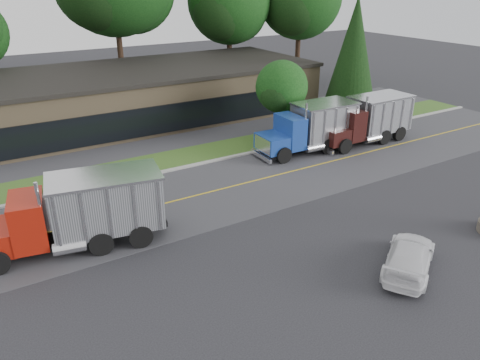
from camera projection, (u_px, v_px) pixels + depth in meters
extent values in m
plane|color=#343439|center=(297.00, 272.00, 19.93)|extent=(140.00, 140.00, 0.00)
cube|color=#4A4A4F|center=(200.00, 195.00, 26.96)|extent=(60.00, 8.00, 0.02)
cube|color=gold|center=(200.00, 195.00, 26.96)|extent=(60.00, 0.12, 0.01)
cube|color=#9E9E99|center=(171.00, 171.00, 30.24)|extent=(60.00, 0.30, 0.12)
cube|color=#30541C|center=(160.00, 162.00, 31.64)|extent=(60.00, 3.40, 0.03)
cube|color=#4A4A4F|center=(135.00, 141.00, 35.54)|extent=(60.00, 7.00, 0.02)
cube|color=#897354|center=(131.00, 96.00, 40.38)|extent=(32.00, 12.00, 4.00)
cylinder|color=#382619|center=(122.00, 66.00, 47.10)|extent=(0.56, 0.56, 6.34)
cylinder|color=#382619|center=(230.00, 64.00, 52.36)|extent=(0.56, 0.56, 4.84)
sphere|color=black|center=(229.00, 2.00, 49.71)|extent=(8.85, 8.85, 8.85)
sphere|color=black|center=(237.00, 11.00, 51.82)|extent=(6.64, 6.64, 6.64)
sphere|color=black|center=(222.00, 11.00, 48.74)|extent=(6.09, 6.09, 6.09)
cylinder|color=#382619|center=(297.00, 60.00, 54.58)|extent=(0.56, 0.56, 5.06)
sphere|color=black|center=(305.00, 7.00, 54.01)|extent=(6.95, 6.95, 6.95)
sphere|color=black|center=(294.00, 6.00, 50.79)|extent=(6.37, 6.37, 6.37)
cylinder|color=#382619|center=(348.00, 106.00, 43.34)|extent=(0.44, 0.44, 1.00)
cone|color=black|center=(354.00, 49.00, 41.29)|extent=(4.47, 4.47, 9.13)
cylinder|color=#382619|center=(280.00, 124.00, 35.99)|extent=(0.56, 0.56, 2.14)
sphere|color=black|center=(282.00, 87.00, 34.82)|extent=(3.91, 3.91, 3.91)
sphere|color=black|center=(285.00, 91.00, 35.75)|extent=(2.94, 2.94, 2.94)
sphere|color=black|center=(278.00, 94.00, 34.39)|extent=(2.69, 2.69, 2.69)
cube|color=black|center=(79.00, 235.00, 21.68)|extent=(8.21, 2.45, 0.28)
cube|color=#9D180B|center=(29.00, 220.00, 20.57)|extent=(1.83, 2.62, 2.20)
cube|color=black|center=(12.00, 215.00, 20.20)|extent=(0.44, 2.08, 0.90)
cube|color=silver|center=(107.00, 202.00, 21.56)|extent=(5.25, 3.34, 2.50)
cube|color=silver|center=(103.00, 176.00, 21.04)|extent=(5.43, 3.51, 0.12)
cylinder|color=black|center=(1.00, 236.00, 21.55)|extent=(1.14, 0.54, 1.10)
cylinder|color=black|center=(115.00, 217.00, 23.24)|extent=(1.14, 0.54, 1.10)
cylinder|color=black|center=(121.00, 240.00, 21.28)|extent=(1.14, 0.54, 1.10)
cube|color=black|center=(309.00, 143.00, 33.46)|extent=(7.11, 1.32, 0.28)
cube|color=#1B3E97|center=(273.00, 143.00, 31.88)|extent=(1.79, 2.38, 1.10)
cube|color=#1B3E97|center=(290.00, 131.00, 32.25)|extent=(1.34, 2.45, 2.20)
cube|color=black|center=(284.00, 127.00, 31.85)|extent=(0.16, 2.10, 0.90)
cube|color=silver|center=(324.00, 121.00, 33.41)|extent=(4.34, 2.69, 2.50)
cube|color=silver|center=(325.00, 103.00, 32.89)|extent=(4.49, 2.85, 0.12)
cylinder|color=black|center=(266.00, 145.00, 33.09)|extent=(1.11, 0.40, 1.10)
cylinder|color=black|center=(284.00, 155.00, 31.25)|extent=(1.11, 0.40, 1.10)
cylinder|color=black|center=(316.00, 136.00, 35.06)|extent=(1.11, 0.40, 1.10)
cylinder|color=black|center=(336.00, 144.00, 33.21)|extent=(1.11, 0.40, 1.10)
cube|color=black|center=(365.00, 135.00, 35.24)|extent=(7.49, 1.03, 0.28)
cube|color=black|center=(333.00, 135.00, 33.48)|extent=(1.80, 2.31, 1.10)
cube|color=black|center=(349.00, 124.00, 33.93)|extent=(1.31, 2.41, 2.20)
cube|color=black|center=(343.00, 119.00, 33.50)|extent=(0.07, 2.10, 0.90)
cube|color=silver|center=(379.00, 114.00, 35.28)|extent=(4.49, 2.52, 2.50)
cube|color=silver|center=(382.00, 97.00, 34.75)|extent=(4.64, 2.67, 0.12)
cylinder|color=black|center=(323.00, 137.00, 34.67)|extent=(1.10, 0.35, 1.10)
cylinder|color=black|center=(345.00, 146.00, 32.87)|extent=(1.10, 0.35, 1.10)
cylinder|color=black|center=(369.00, 127.00, 36.92)|extent=(1.10, 0.35, 1.10)
cylinder|color=black|center=(392.00, 135.00, 35.12)|extent=(1.10, 0.35, 1.10)
imported|color=white|center=(409.00, 257.00, 19.85)|extent=(4.77, 3.97, 1.31)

